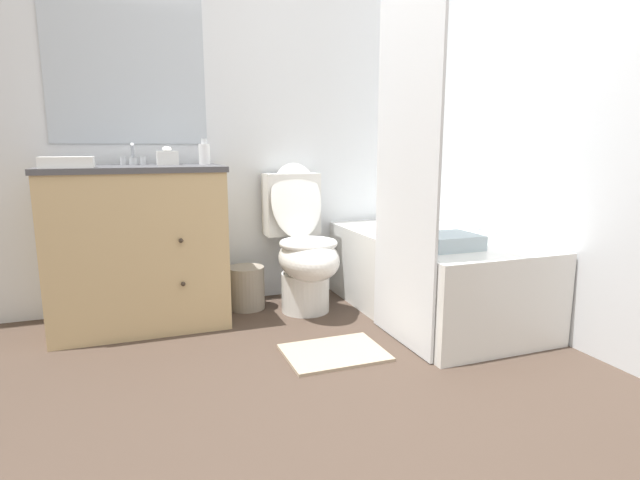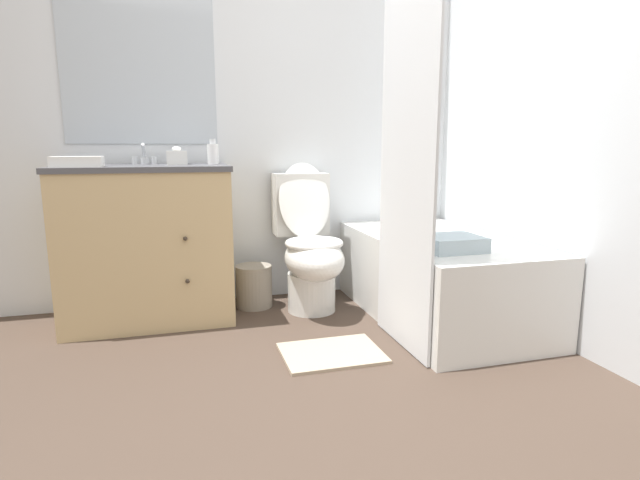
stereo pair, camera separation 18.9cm
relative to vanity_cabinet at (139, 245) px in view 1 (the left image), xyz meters
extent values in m
plane|color=#47382D|center=(0.78, -1.34, -0.46)|extent=(14.00, 14.00, 0.00)
cube|color=silver|center=(0.78, 0.30, 0.79)|extent=(8.00, 0.05, 2.50)
cube|color=#B2BCC6|center=(0.00, 0.27, 1.02)|extent=(0.87, 0.01, 0.93)
cube|color=silver|center=(2.05, -0.53, 0.79)|extent=(0.05, 2.61, 2.50)
cube|color=tan|center=(0.00, 0.00, -0.02)|extent=(0.92, 0.55, 0.87)
cube|color=#4C4C51|center=(0.00, 0.00, 0.42)|extent=(0.94, 0.57, 0.03)
cylinder|color=white|center=(0.00, 0.00, 0.38)|extent=(0.32, 0.32, 0.10)
sphere|color=#382D23|center=(0.21, -0.29, 0.06)|extent=(0.02, 0.02, 0.02)
sphere|color=#382D23|center=(0.21, -0.29, -0.17)|extent=(0.02, 0.02, 0.02)
cylinder|color=silver|center=(0.00, 0.20, 0.46)|extent=(0.04, 0.04, 0.04)
cylinder|color=silver|center=(0.00, 0.16, 0.52)|extent=(0.02, 0.11, 0.09)
cylinder|color=silver|center=(-0.06, 0.20, 0.46)|extent=(0.03, 0.03, 0.04)
cylinder|color=silver|center=(0.05, 0.20, 0.46)|extent=(0.03, 0.03, 0.04)
cylinder|color=white|center=(0.94, -0.11, -0.34)|extent=(0.29, 0.29, 0.24)
ellipsoid|color=white|center=(0.94, -0.18, -0.12)|extent=(0.35, 0.50, 0.26)
torus|color=white|center=(0.94, -0.18, -0.02)|extent=(0.35, 0.35, 0.04)
cube|color=white|center=(0.94, 0.16, 0.18)|extent=(0.35, 0.18, 0.40)
ellipsoid|color=white|center=(0.94, 0.05, 0.21)|extent=(0.33, 0.15, 0.47)
cube|color=white|center=(1.64, -0.42, -0.22)|extent=(0.76, 1.39, 0.48)
cube|color=#A8ADAE|center=(1.64, -0.42, 0.02)|extent=(0.64, 1.27, 0.01)
cube|color=white|center=(1.25, -0.77, 0.53)|extent=(0.02, 0.59, 1.97)
cylinder|color=gray|center=(0.61, 0.06, -0.33)|extent=(0.23, 0.23, 0.27)
cube|color=white|center=(0.19, 0.10, 0.48)|extent=(0.12, 0.14, 0.08)
ellipsoid|color=white|center=(0.19, 0.10, 0.53)|extent=(0.05, 0.04, 0.03)
cylinder|color=white|center=(0.39, 0.07, 0.50)|extent=(0.07, 0.07, 0.12)
cylinder|color=silver|center=(0.39, 0.07, 0.57)|extent=(0.04, 0.04, 0.03)
cube|color=white|center=(-0.31, -0.16, 0.47)|extent=(0.24, 0.13, 0.05)
cube|color=silver|center=(1.50, -0.79, 0.06)|extent=(0.28, 0.25, 0.07)
cube|color=tan|center=(0.86, -0.79, -0.45)|extent=(0.48, 0.36, 0.02)
camera|label=1|loc=(0.00, -2.92, 0.54)|focal=28.00mm
camera|label=2|loc=(0.18, -2.98, 0.54)|focal=28.00mm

